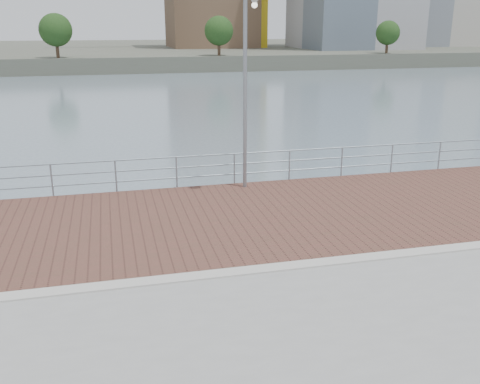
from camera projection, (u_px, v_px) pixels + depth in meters
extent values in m
plane|color=slate|center=(260.00, 345.00, 12.98)|extent=(400.00, 400.00, 0.00)
cube|color=brown|center=(227.00, 218.00, 15.71)|extent=(40.00, 6.80, 0.02)
cube|color=#B7B5AD|center=(261.00, 269.00, 12.37)|extent=(40.00, 0.40, 0.06)
cube|color=#4C5142|center=(118.00, 51.00, 126.02)|extent=(320.00, 95.00, 2.50)
cylinder|color=#8C9EA8|center=(52.00, 181.00, 17.52)|extent=(0.06, 0.06, 1.10)
cylinder|color=#8C9EA8|center=(116.00, 176.00, 17.99)|extent=(0.06, 0.06, 1.10)
cylinder|color=#8C9EA8|center=(177.00, 173.00, 18.46)|extent=(0.06, 0.06, 1.10)
cylinder|color=#8C9EA8|center=(234.00, 169.00, 18.93)|extent=(0.06, 0.06, 1.10)
cylinder|color=#8C9EA8|center=(289.00, 165.00, 19.40)|extent=(0.06, 0.06, 1.10)
cylinder|color=#8C9EA8|center=(342.00, 162.00, 19.87)|extent=(0.06, 0.06, 1.10)
cylinder|color=#8C9EA8|center=(392.00, 159.00, 20.33)|extent=(0.06, 0.06, 1.10)
cylinder|color=#8C9EA8|center=(439.00, 156.00, 20.80)|extent=(0.06, 0.06, 1.10)
cylinder|color=#8C9EA8|center=(206.00, 155.00, 18.53)|extent=(39.00, 0.05, 0.05)
cylinder|color=#8C9EA8|center=(206.00, 166.00, 18.64)|extent=(39.00, 0.05, 0.05)
cylinder|color=#8C9EA8|center=(206.00, 176.00, 18.75)|extent=(39.00, 0.05, 0.05)
cylinder|color=gray|center=(245.00, 91.00, 17.69)|extent=(0.13, 0.13, 6.66)
cylinder|color=#473323|center=(57.00, 45.00, 80.66)|extent=(0.50, 0.50, 3.80)
sphere|color=#193814|center=(55.00, 30.00, 80.01)|extent=(4.88, 4.88, 4.88)
cylinder|color=#473323|center=(219.00, 44.00, 86.40)|extent=(0.50, 0.50, 3.62)
sphere|color=#193814|center=(219.00, 31.00, 85.78)|extent=(4.66, 4.66, 4.66)
cylinder|color=#473323|center=(387.00, 44.00, 93.31)|extent=(0.50, 0.50, 3.22)
sphere|color=#193814|center=(388.00, 33.00, 92.76)|extent=(4.15, 4.15, 4.15)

